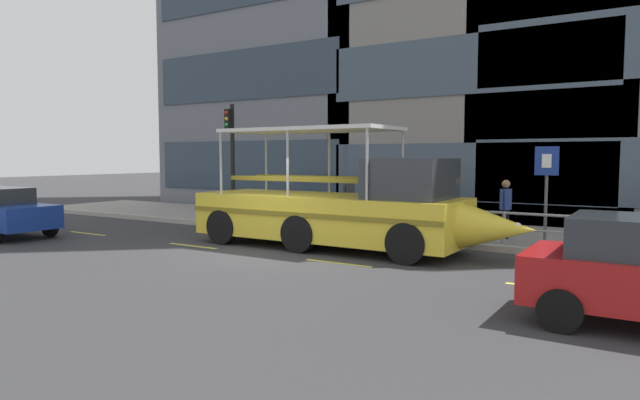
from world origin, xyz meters
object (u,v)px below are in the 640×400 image
traffic_light_pole (231,150)px  parking_sign (546,178)px  pedestrian_mid_left (405,201)px  pedestrian_mid_right (349,195)px  pedestrian_near_bow (506,203)px  duck_tour_boat (344,210)px

traffic_light_pole → parking_sign: (11.11, -0.19, -0.81)m
pedestrian_mid_left → pedestrian_mid_right: (-2.40, 0.66, 0.03)m
pedestrian_near_bow → pedestrian_mid_right: bearing=174.8°
pedestrian_mid_right → traffic_light_pole: bearing=-169.3°
traffic_light_pole → parking_sign: size_ratio=1.64×
traffic_light_pole → pedestrian_mid_right: traffic_light_pole is taller
traffic_light_pole → parking_sign: bearing=-1.0°
parking_sign → traffic_light_pole: bearing=179.0°
pedestrian_near_bow → pedestrian_mid_right: 5.43m
traffic_light_pole → pedestrian_near_bow: 10.06m
pedestrian_near_bow → duck_tour_boat: bearing=-139.6°
traffic_light_pole → parking_sign: 11.14m
parking_sign → duck_tour_boat: duck_tour_boat is taller
pedestrian_near_bow → pedestrian_mid_right: (-5.40, 0.49, -0.00)m
traffic_light_pole → pedestrian_mid_left: (6.93, 0.19, -1.61)m
duck_tour_boat → pedestrian_mid_left: (0.56, 2.87, 0.08)m
pedestrian_mid_left → pedestrian_mid_right: pedestrian_mid_right is taller
traffic_light_pole → pedestrian_mid_left: bearing=1.6°
pedestrian_mid_right → duck_tour_boat: bearing=-62.5°
parking_sign → pedestrian_mid_left: bearing=174.7°
traffic_light_pole → pedestrian_near_bow: size_ratio=2.53×
traffic_light_pole → pedestrian_mid_right: (4.53, 0.85, -1.57)m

